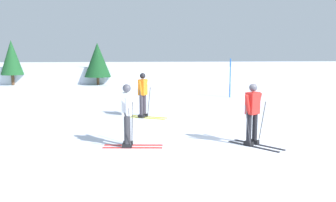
# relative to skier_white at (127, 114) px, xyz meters

# --- Properties ---
(ground_plane) EXTENTS (120.00, 120.00, 0.00)m
(ground_plane) POSITION_rel_skier_white_xyz_m (3.21, -0.09, -0.92)
(ground_plane) COLOR silver
(far_snow_ridge) EXTENTS (80.00, 6.47, 1.22)m
(far_snow_ridge) POSITION_rel_skier_white_xyz_m (3.21, 21.15, -0.31)
(far_snow_ridge) COLOR silver
(far_snow_ridge) RESTS_ON ground
(skier_white) EXTENTS (1.63, 1.00, 1.71)m
(skier_white) POSITION_rel_skier_white_xyz_m (0.00, 0.00, 0.00)
(skier_white) COLOR red
(skier_white) RESTS_ON ground
(skier_red) EXTENTS (1.29, 1.48, 1.71)m
(skier_red) POSITION_rel_skier_white_xyz_m (3.41, -0.09, 0.00)
(skier_red) COLOR black
(skier_red) RESTS_ON ground
(skier_orange) EXTENTS (1.60, 1.02, 1.71)m
(skier_orange) POSITION_rel_skier_white_xyz_m (0.50, 4.39, -0.00)
(skier_orange) COLOR gold
(skier_orange) RESTS_ON ground
(trail_marker_pole) EXTENTS (0.06, 0.06, 2.08)m
(trail_marker_pole) POSITION_rel_skier_white_xyz_m (5.25, 10.03, 0.12)
(trail_marker_pole) COLOR #1E56AD
(trail_marker_pole) RESTS_ON ground
(conifer_far_left) EXTENTS (1.88, 1.88, 2.98)m
(conifer_far_left) POSITION_rel_skier_white_xyz_m (-2.49, 17.57, 0.85)
(conifer_far_left) COLOR #513823
(conifer_far_left) RESTS_ON ground
(conifer_far_right) EXTENTS (1.58, 1.58, 3.16)m
(conifer_far_right) POSITION_rel_skier_white_xyz_m (-8.45, 17.76, 1.03)
(conifer_far_right) COLOR #513823
(conifer_far_right) RESTS_ON ground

